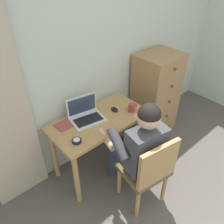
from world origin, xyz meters
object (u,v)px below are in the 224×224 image
dresser (155,95)px  laptop (86,115)px  desk (99,128)px  desk_clock (77,141)px  coffee_mug (132,108)px  chair (148,170)px  person_seated (137,144)px  computer_mouse (115,109)px  notebook_pad (66,124)px

dresser → laptop: (-1.13, 0.03, 0.20)m
desk → desk_clock: size_ratio=11.77×
dresser → coffee_mug: 0.72m
desk → laptop: 0.22m
chair → coffee_mug: size_ratio=7.30×
person_seated → chair: bearing=-98.4°
person_seated → desk: bearing=98.0°
desk → dresser: size_ratio=0.92×
desk → coffee_mug: (0.37, -0.13, 0.17)m
computer_mouse → desk_clock: size_ratio=1.11×
laptop → desk_clock: 0.37m
person_seated → laptop: (-0.16, 0.60, 0.10)m
coffee_mug → computer_mouse: bearing=135.5°
chair → notebook_pad: (-0.35, 0.83, 0.24)m
computer_mouse → dresser: bearing=7.8°
chair → coffee_mug: bearing=59.4°
dresser → desk_clock: bearing=-171.7°
laptop → coffee_mug: bearing=-26.2°
dresser → laptop: bearing=178.4°
desk → coffee_mug: bearing=-19.2°
desk_clock → notebook_pad: (0.06, 0.29, -0.01)m
notebook_pad → coffee_mug: coffee_mug is taller
laptop → computer_mouse: bearing=-15.8°
dresser → chair: 1.25m
desk → chair: chair is taller
coffee_mug → notebook_pad: bearing=157.6°
laptop → coffee_mug: (0.46, -0.23, -0.00)m
coffee_mug → desk_clock: bearing=-179.3°
person_seated → notebook_pad: 0.76m
laptop → computer_mouse: 0.34m
laptop → notebook_pad: laptop is taller
person_seated → laptop: 0.63m
chair → person_seated: 0.26m
desk_clock → coffee_mug: coffee_mug is taller
laptop → desk: bearing=-46.8°
chair → desk_clock: (-0.42, 0.54, 0.25)m
chair → desk_clock: bearing=127.4°
laptop → chair: bearing=-80.1°
chair → coffee_mug: (0.33, 0.55, 0.28)m
laptop → notebook_pad: (-0.22, 0.05, -0.05)m
chair → laptop: laptop is taller
notebook_pad → dresser: bearing=-8.1°
laptop → notebook_pad: 0.23m
coffee_mug → laptop: bearing=153.8°
desk_clock → laptop: bearing=40.2°
desk → person_seated: 0.51m
desk_clock → coffee_mug: size_ratio=0.75×
chair → computer_mouse: bearing=74.7°
dresser → computer_mouse: 0.82m
computer_mouse → desk_clock: bearing=-162.9°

